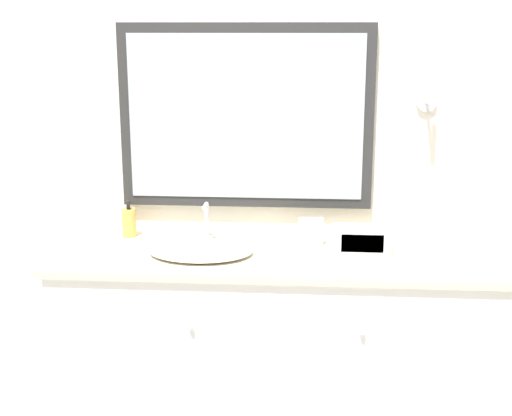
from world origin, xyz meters
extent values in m
cube|color=silver|center=(0.00, 0.65, 1.27)|extent=(8.00, 0.06, 2.55)
cube|color=#282828|center=(-0.17, 0.60, 1.45)|extent=(1.14, 0.04, 0.82)
cube|color=#9EA8B2|center=(-0.17, 0.58, 1.45)|extent=(1.05, 0.01, 0.73)
cylinder|color=silver|center=(0.63, 0.61, 1.52)|extent=(0.09, 0.01, 0.09)
cylinder|color=silver|center=(0.63, 0.56, 1.52)|extent=(0.02, 0.10, 0.02)
cylinder|color=white|center=(0.63, 0.51, 1.59)|extent=(0.02, 0.02, 0.14)
cube|color=white|center=(0.00, 0.32, 0.44)|extent=(1.88, 0.57, 0.87)
cube|color=beige|center=(0.00, 0.32, 0.89)|extent=(1.94, 0.60, 0.03)
sphere|color=silver|center=(-0.34, 0.02, 0.68)|extent=(0.02, 0.02, 0.02)
sphere|color=silver|center=(0.34, 0.02, 0.68)|extent=(0.02, 0.02, 0.02)
ellipsoid|color=white|center=(-0.33, 0.29, 0.92)|extent=(0.45, 0.34, 0.03)
cylinder|color=silver|center=(-0.33, 0.48, 0.92)|extent=(0.06, 0.06, 0.03)
cylinder|color=silver|center=(-0.33, 0.48, 1.00)|extent=(0.02, 0.02, 0.14)
cylinder|color=silver|center=(-0.33, 0.44, 1.07)|extent=(0.02, 0.07, 0.02)
cylinder|color=white|center=(-0.41, 0.48, 0.93)|extent=(0.06, 0.02, 0.02)
cylinder|color=white|center=(-0.26, 0.48, 0.93)|extent=(0.06, 0.02, 0.02)
cylinder|color=gold|center=(-0.70, 0.53, 0.97)|extent=(0.06, 0.06, 0.13)
cylinder|color=black|center=(-0.70, 0.53, 1.05)|extent=(0.02, 0.02, 0.04)
cube|color=black|center=(-0.70, 0.51, 1.07)|extent=(0.02, 0.03, 0.01)
cube|color=#BCBCC1|center=(0.35, 0.37, 0.96)|extent=(0.25, 0.12, 0.11)
cube|color=black|center=(0.35, 0.31, 0.96)|extent=(0.18, 0.01, 0.08)
cube|color=#B2B2B7|center=(0.13, 0.45, 0.96)|extent=(0.11, 0.01, 0.13)
cube|color=beige|center=(0.13, 0.45, 0.96)|extent=(0.08, 0.00, 0.09)
cube|color=#A8B7C6|center=(0.64, 0.21, 0.93)|extent=(0.15, 0.13, 0.05)
cube|color=silver|center=(0.82, 0.34, 0.92)|extent=(0.20, 0.13, 0.04)
cube|color=#ADADB2|center=(0.20, 0.14, 0.91)|extent=(0.15, 0.11, 0.01)
camera|label=1|loc=(0.12, -2.58, 1.85)|focal=50.00mm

